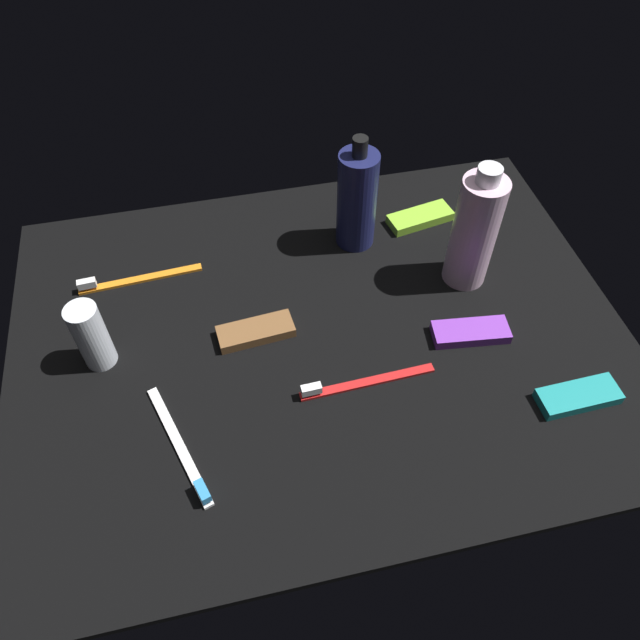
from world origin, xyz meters
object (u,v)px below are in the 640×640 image
deodorant_stick (91,336)px  toothbrush_red (359,382)px  snack_bar_brown (256,331)px  toothbrush_white (182,450)px  toothbrush_orange (133,279)px  lotion_bottle (357,199)px  snack_bar_teal (578,396)px  snack_bar_lime (420,218)px  bodywash_bottle (474,231)px  snack_bar_purple (470,332)px

deodorant_stick → toothbrush_red: size_ratio=0.56×
snack_bar_brown → toothbrush_white: bearing=49.3°
toothbrush_white → snack_bar_brown: size_ratio=1.68×
toothbrush_red → toothbrush_orange: 37.44cm
lotion_bottle → snack_bar_teal: size_ratio=1.78×
lotion_bottle → deodorant_stick: (38.76, 15.11, -2.99)cm
toothbrush_red → snack_bar_lime: bearing=-121.9°
bodywash_bottle → toothbrush_red: (20.14, 15.40, -8.36)cm
snack_bar_lime → snack_bar_purple: 23.96cm
snack_bar_brown → snack_bar_lime: 34.22cm
toothbrush_orange → toothbrush_white: bearing=99.3°
bodywash_bottle → snack_bar_teal: bearing=104.7°
deodorant_stick → toothbrush_red: (-32.42, 11.44, -4.48)cm
toothbrush_white → snack_bar_teal: size_ratio=1.68×
bodywash_bottle → deodorant_stick: bodywash_bottle is taller
deodorant_stick → toothbrush_orange: deodorant_stick is taller
bodywash_bottle → snack_bar_purple: (3.22, 10.88, -8.22)cm
bodywash_bottle → toothbrush_orange: bodywash_bottle is taller
snack_bar_lime → toothbrush_red: bearing=47.4°
lotion_bottle → snack_bar_teal: lotion_bottle is taller
snack_bar_brown → snack_bar_teal: size_ratio=1.00×
deodorant_stick → snack_bar_lime: bearing=-161.3°
deodorant_stick → snack_bar_lime: size_ratio=0.98×
lotion_bottle → deodorant_stick: bearing=21.3°
bodywash_bottle → toothbrush_white: bearing=25.0°
deodorant_stick → snack_bar_purple: size_ratio=0.98×
toothbrush_white → snack_bar_brown: (-11.30, -15.77, 0.14)cm
toothbrush_white → snack_bar_teal: 49.49cm
toothbrush_white → toothbrush_orange: (4.87, -29.66, 0.00)cm
toothbrush_white → snack_bar_lime: 52.55cm
snack_bar_purple → toothbrush_orange: bearing=-17.8°
lotion_bottle → deodorant_stick: 41.71cm
toothbrush_white → toothbrush_orange: same height
snack_bar_teal → snack_bar_purple: same height
snack_bar_lime → toothbrush_white: bearing=28.5°
toothbrush_white → toothbrush_orange: 30.05cm
bodywash_bottle → toothbrush_orange: (48.04, -9.57, -8.36)cm
lotion_bottle → toothbrush_red: 28.30cm
bodywash_bottle → snack_bar_purple: bodywash_bottle is taller
deodorant_stick → snack_bar_purple: bearing=172.0°
bodywash_bottle → snack_bar_teal: size_ratio=1.88×
deodorant_stick → snack_bar_brown: (-20.69, 0.36, -4.34)cm
snack_bar_brown → snack_bar_teal: 42.66cm
bodywash_bottle → toothbrush_red: bearing=37.4°
bodywash_bottle → lotion_bottle: bearing=-38.9°
lotion_bottle → toothbrush_red: lotion_bottle is taller
snack_bar_brown → snack_bar_purple: (-28.65, 6.56, 0.00)cm
lotion_bottle → toothbrush_orange: (34.24, 1.58, -7.47)cm
bodywash_bottle → snack_bar_teal: bodywash_bottle is taller
toothbrush_white → snack_bar_lime: (-40.77, -33.15, 0.14)cm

